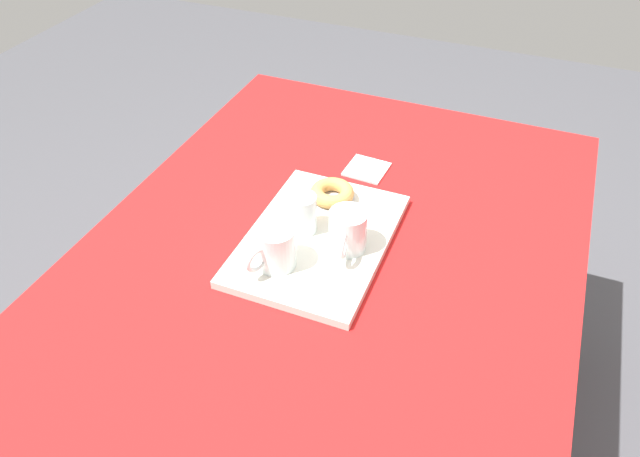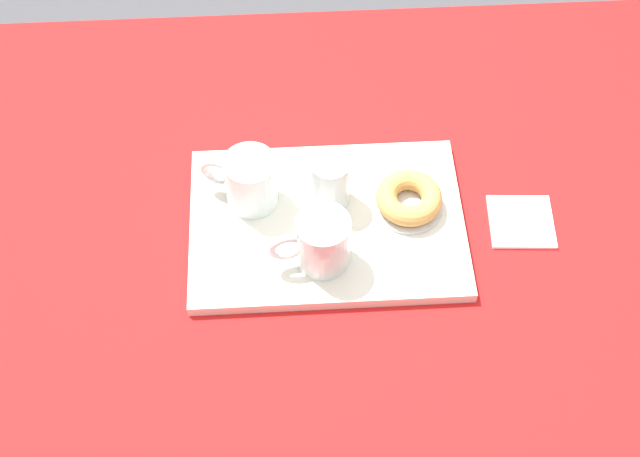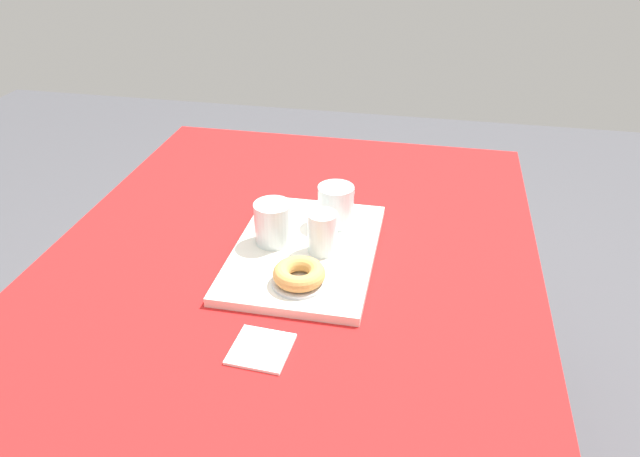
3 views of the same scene
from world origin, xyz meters
TOP-DOWN VIEW (x-y plane):
  - dining_table at (0.00, 0.00)m, footprint 1.41×1.10m
  - serving_tray at (0.02, -0.03)m, footprint 0.44×0.31m
  - tea_mug_left at (0.03, 0.04)m, footprint 0.13×0.08m
  - tea_mug_right at (0.14, -0.08)m, footprint 0.12×0.08m
  - water_glass_near at (0.01, -0.07)m, footprint 0.06×0.06m
  - donut_plate_left at (-0.12, -0.05)m, footprint 0.11×0.11m
  - sugar_donut_left at (-0.12, -0.05)m, footprint 0.11×0.11m
  - paper_napkin at (-0.30, -0.02)m, footprint 0.11×0.11m

SIDE VIEW (x-z plane):
  - dining_table at x=0.00m, z-range 0.30..1.04m
  - paper_napkin at x=-0.30m, z-range 0.75..0.76m
  - serving_tray at x=0.02m, z-range 0.75..0.77m
  - donut_plate_left at x=-0.12m, z-range 0.77..0.78m
  - sugar_donut_left at x=-0.12m, z-range 0.78..0.81m
  - water_glass_near at x=0.01m, z-range 0.77..0.86m
  - tea_mug_left at x=0.03m, z-range 0.77..0.86m
  - tea_mug_right at x=0.14m, z-range 0.77..0.86m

